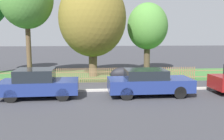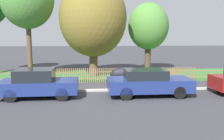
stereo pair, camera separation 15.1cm
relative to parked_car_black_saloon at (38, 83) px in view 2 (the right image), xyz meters
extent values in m
plane|color=#38383D|center=(4.68, 1.09, -0.75)|extent=(120.00, 120.00, 0.00)
cube|color=#B2ADA3|center=(4.68, 1.19, -0.69)|extent=(39.54, 0.20, 0.12)
cube|color=#3D7033|center=(4.68, 6.99, -0.74)|extent=(39.54, 6.08, 0.01)
cube|color=olive|center=(4.68, 3.97, -0.47)|extent=(39.54, 0.03, 0.05)
cube|color=olive|center=(4.68, 3.97, -0.04)|extent=(39.54, 0.03, 0.05)
cube|color=olive|center=(-0.64, 3.95, -0.25)|extent=(0.06, 0.03, 0.99)
cube|color=olive|center=(-0.51, 3.95, -0.25)|extent=(0.06, 0.03, 0.99)
cube|color=olive|center=(-0.37, 3.95, -0.25)|extent=(0.06, 0.03, 0.99)
cube|color=olive|center=(-0.24, 3.95, -0.25)|extent=(0.06, 0.03, 0.99)
cube|color=olive|center=(-0.10, 3.95, -0.25)|extent=(0.06, 0.03, 0.99)
cube|color=olive|center=(0.03, 3.95, -0.25)|extent=(0.06, 0.03, 0.99)
cube|color=olive|center=(0.17, 3.95, -0.25)|extent=(0.06, 0.03, 0.99)
cube|color=olive|center=(0.30, 3.95, -0.25)|extent=(0.06, 0.03, 0.99)
cube|color=olive|center=(0.44, 3.95, -0.25)|extent=(0.06, 0.03, 0.99)
cube|color=olive|center=(0.57, 3.95, -0.25)|extent=(0.06, 0.03, 0.99)
cube|color=olive|center=(0.71, 3.95, -0.25)|extent=(0.06, 0.03, 0.99)
cube|color=olive|center=(0.84, 3.95, -0.25)|extent=(0.06, 0.03, 0.99)
cube|color=olive|center=(0.98, 3.95, -0.25)|extent=(0.06, 0.03, 0.99)
cube|color=olive|center=(1.11, 3.95, -0.25)|extent=(0.06, 0.03, 0.99)
cube|color=olive|center=(1.25, 3.95, -0.25)|extent=(0.06, 0.03, 0.99)
cube|color=olive|center=(1.38, 3.95, -0.25)|extent=(0.06, 0.03, 0.99)
cube|color=olive|center=(1.52, 3.95, -0.25)|extent=(0.06, 0.03, 0.99)
cube|color=olive|center=(1.65, 3.95, -0.25)|extent=(0.06, 0.03, 0.99)
cube|color=olive|center=(1.79, 3.95, -0.25)|extent=(0.06, 0.03, 0.99)
cube|color=olive|center=(1.92, 3.95, -0.25)|extent=(0.06, 0.03, 0.99)
cube|color=olive|center=(2.05, 3.95, -0.25)|extent=(0.06, 0.03, 0.99)
cube|color=olive|center=(2.19, 3.95, -0.25)|extent=(0.06, 0.03, 0.99)
cube|color=olive|center=(2.32, 3.95, -0.25)|extent=(0.06, 0.03, 0.99)
cube|color=olive|center=(2.46, 3.95, -0.25)|extent=(0.06, 0.03, 0.99)
cube|color=olive|center=(2.59, 3.95, -0.25)|extent=(0.06, 0.03, 0.99)
cube|color=olive|center=(2.73, 3.95, -0.25)|extent=(0.06, 0.03, 0.99)
cube|color=olive|center=(2.86, 3.95, -0.25)|extent=(0.06, 0.03, 0.99)
cube|color=olive|center=(3.00, 3.95, -0.25)|extent=(0.06, 0.03, 0.99)
cube|color=olive|center=(3.13, 3.95, -0.25)|extent=(0.06, 0.03, 0.99)
cube|color=olive|center=(3.27, 3.95, -0.25)|extent=(0.06, 0.03, 0.99)
cube|color=olive|center=(3.40, 3.95, -0.25)|extent=(0.06, 0.03, 0.99)
cube|color=olive|center=(3.54, 3.95, -0.25)|extent=(0.06, 0.03, 0.99)
cube|color=olive|center=(3.67, 3.95, -0.25)|extent=(0.06, 0.03, 0.99)
cube|color=olive|center=(3.81, 3.95, -0.25)|extent=(0.06, 0.03, 0.99)
cube|color=olive|center=(3.94, 3.95, -0.25)|extent=(0.06, 0.03, 0.99)
cube|color=olive|center=(4.08, 3.95, -0.25)|extent=(0.06, 0.03, 0.99)
cube|color=olive|center=(4.21, 3.95, -0.25)|extent=(0.06, 0.03, 0.99)
cube|color=olive|center=(4.35, 3.95, -0.25)|extent=(0.06, 0.03, 0.99)
cube|color=olive|center=(4.48, 3.95, -0.25)|extent=(0.06, 0.03, 0.99)
cube|color=olive|center=(4.62, 3.95, -0.25)|extent=(0.06, 0.03, 0.99)
cube|color=olive|center=(4.75, 3.95, -0.25)|extent=(0.06, 0.03, 0.99)
cube|color=olive|center=(4.89, 3.95, -0.25)|extent=(0.06, 0.03, 0.99)
cube|color=olive|center=(5.02, 3.95, -0.25)|extent=(0.06, 0.03, 0.99)
cube|color=olive|center=(5.16, 3.95, -0.25)|extent=(0.06, 0.03, 0.99)
cube|color=olive|center=(5.29, 3.95, -0.25)|extent=(0.06, 0.03, 0.99)
cube|color=olive|center=(5.43, 3.95, -0.25)|extent=(0.06, 0.03, 0.99)
cube|color=olive|center=(5.56, 3.95, -0.25)|extent=(0.06, 0.03, 0.99)
cube|color=olive|center=(5.70, 3.95, -0.25)|extent=(0.06, 0.03, 0.99)
cube|color=olive|center=(5.83, 3.95, -0.25)|extent=(0.06, 0.03, 0.99)
cube|color=olive|center=(5.96, 3.95, -0.25)|extent=(0.06, 0.03, 0.99)
cube|color=olive|center=(6.10, 3.95, -0.25)|extent=(0.06, 0.03, 0.99)
cube|color=olive|center=(6.23, 3.95, -0.25)|extent=(0.06, 0.03, 0.99)
cube|color=olive|center=(6.37, 3.95, -0.25)|extent=(0.06, 0.03, 0.99)
cube|color=olive|center=(6.50, 3.95, -0.25)|extent=(0.06, 0.03, 0.99)
cube|color=olive|center=(6.64, 3.95, -0.25)|extent=(0.06, 0.03, 0.99)
cube|color=olive|center=(6.77, 3.95, -0.25)|extent=(0.06, 0.03, 0.99)
cube|color=olive|center=(6.91, 3.95, -0.25)|extent=(0.06, 0.03, 0.99)
cube|color=olive|center=(7.04, 3.95, -0.25)|extent=(0.06, 0.03, 0.99)
cube|color=olive|center=(7.18, 3.95, -0.25)|extent=(0.06, 0.03, 0.99)
cube|color=olive|center=(7.31, 3.95, -0.25)|extent=(0.06, 0.03, 0.99)
cube|color=olive|center=(7.45, 3.95, -0.25)|extent=(0.06, 0.03, 0.99)
cube|color=olive|center=(7.58, 3.95, -0.25)|extent=(0.06, 0.03, 0.99)
cube|color=olive|center=(7.72, 3.95, -0.25)|extent=(0.06, 0.03, 0.99)
cube|color=olive|center=(7.85, 3.95, -0.25)|extent=(0.06, 0.03, 0.99)
cube|color=olive|center=(7.99, 3.95, -0.25)|extent=(0.06, 0.03, 0.99)
cube|color=olive|center=(8.12, 3.95, -0.25)|extent=(0.06, 0.03, 0.99)
cube|color=olive|center=(8.26, 3.95, -0.25)|extent=(0.06, 0.03, 0.99)
cube|color=olive|center=(8.39, 3.95, -0.25)|extent=(0.06, 0.03, 0.99)
cube|color=olive|center=(8.53, 3.95, -0.25)|extent=(0.06, 0.03, 0.99)
cube|color=olive|center=(8.66, 3.95, -0.25)|extent=(0.06, 0.03, 0.99)
cube|color=olive|center=(8.80, 3.95, -0.25)|extent=(0.06, 0.03, 0.99)
cube|color=olive|center=(8.93, 3.95, -0.25)|extent=(0.06, 0.03, 0.99)
cube|color=olive|center=(9.07, 3.95, -0.25)|extent=(0.06, 0.03, 0.99)
cube|color=olive|center=(9.20, 3.95, -0.25)|extent=(0.06, 0.03, 0.99)
cube|color=olive|center=(9.34, 3.95, -0.25)|extent=(0.06, 0.03, 0.99)
cube|color=olive|center=(9.47, 3.95, -0.25)|extent=(0.06, 0.03, 0.99)
cube|color=olive|center=(9.61, 3.95, -0.25)|extent=(0.06, 0.03, 0.99)
cube|color=olive|center=(9.74, 3.95, -0.25)|extent=(0.06, 0.03, 0.99)
cube|color=olive|center=(9.87, 3.95, -0.25)|extent=(0.06, 0.03, 0.99)
cube|color=olive|center=(10.01, 3.95, -0.25)|extent=(0.06, 0.03, 0.99)
cube|color=navy|center=(0.05, 0.00, -0.16)|extent=(3.99, 1.95, 0.63)
cube|color=black|center=(-0.14, 0.00, 0.45)|extent=(1.93, 1.72, 0.59)
cylinder|color=black|center=(1.26, 0.89, -0.43)|extent=(0.65, 0.15, 0.65)
cylinder|color=black|center=(1.30, -0.83, -0.43)|extent=(0.65, 0.15, 0.65)
cylinder|color=black|center=(-1.19, 0.84, -0.43)|extent=(0.65, 0.15, 0.65)
cylinder|color=black|center=(-1.15, -0.89, -0.43)|extent=(0.65, 0.15, 0.65)
cube|color=navy|center=(5.80, -0.08, -0.15)|extent=(4.43, 1.89, 0.66)
cube|color=black|center=(5.58, -0.08, 0.43)|extent=(2.14, 1.67, 0.48)
cylinder|color=black|center=(7.16, 0.78, -0.43)|extent=(0.65, 0.15, 0.65)
cylinder|color=black|center=(7.18, -0.90, -0.43)|extent=(0.65, 0.15, 0.65)
cylinder|color=black|center=(4.43, 0.75, -0.43)|extent=(0.65, 0.15, 0.65)
cylinder|color=black|center=(4.45, -0.94, -0.43)|extent=(0.65, 0.15, 0.65)
cylinder|color=black|center=(10.18, 0.65, -0.42)|extent=(0.66, 0.16, 0.65)
cylinder|color=black|center=(5.40, 2.69, -0.45)|extent=(0.61, 0.11, 0.61)
cylinder|color=black|center=(4.14, 2.72, -0.45)|extent=(0.61, 0.11, 0.61)
ellipsoid|color=black|center=(4.77, 2.70, -0.04)|extent=(1.68, 0.73, 0.95)
ellipsoid|color=black|center=(5.16, 2.70, 0.21)|extent=(0.40, 0.88, 0.44)
cylinder|color=brown|center=(-1.92, 6.43, 1.59)|extent=(0.36, 0.36, 4.67)
cylinder|color=brown|center=(2.90, 6.50, 0.69)|extent=(0.64, 0.64, 2.87)
ellipsoid|color=olive|center=(2.90, 6.50, 3.74)|extent=(5.13, 5.13, 5.90)
cylinder|color=#473828|center=(7.69, 8.73, 0.68)|extent=(0.52, 0.52, 2.86)
ellipsoid|color=#4C8438|center=(7.69, 8.73, 3.22)|extent=(3.51, 3.51, 4.03)
camera|label=1|loc=(2.64, -12.87, 2.47)|focal=40.00mm
camera|label=2|loc=(2.79, -12.88, 2.47)|focal=40.00mm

